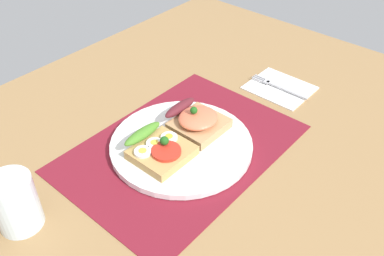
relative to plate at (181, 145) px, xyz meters
The scene contains 8 objects.
ground_plane 2.49cm from the plate, ahead, with size 120.00×90.00×3.20cm, color #997447.
placemat 0.74cm from the plate, ahead, with size 42.73×30.16×0.30cm, color maroon.
plate is the anchor object (origin of this frame).
sandwich_egg_tomato 5.43cm from the plate, behind, with size 9.59×10.58×3.92cm.
sandwich_salmon 5.53cm from the plate, ahead, with size 9.39×10.30×5.28cm.
napkin 29.37cm from the plate, ahead, with size 11.53×13.29×0.60cm, color white.
fork 28.80cm from the plate, ahead, with size 1.62×13.78×0.32cm.
drinking_glass 29.79cm from the plate, 166.55° to the left, with size 6.65×6.65×9.12cm, color silver.
Camera 1 is at (-43.00, -39.75, 51.77)cm, focal length 39.42 mm.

